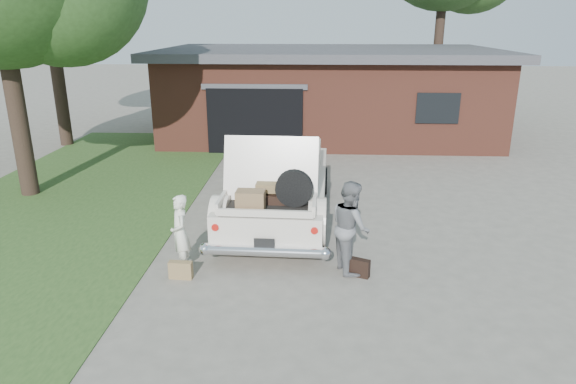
{
  "coord_description": "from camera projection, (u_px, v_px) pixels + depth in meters",
  "views": [
    {
      "loc": [
        0.51,
        -8.97,
        4.3
      ],
      "look_at": [
        0.0,
        0.6,
        1.1
      ],
      "focal_mm": 32.0,
      "sensor_mm": 36.0,
      "label": 1
    }
  ],
  "objects": [
    {
      "name": "grass_strip",
      "position": [
        77.0,
        199.0,
        13.0
      ],
      "size": [
        6.0,
        16.0,
        0.02
      ],
      "primitive_type": "cube",
      "color": "#2D4C1E",
      "rests_on": "ground"
    },
    {
      "name": "sedan",
      "position": [
        279.0,
        185.0,
        11.5
      ],
      "size": [
        2.31,
        5.56,
        2.23
      ],
      "rotation": [
        0.0,
        0.0,
        -0.03
      ],
      "color": "beige",
      "rests_on": "ground"
    },
    {
      "name": "suitcase_left",
      "position": [
        181.0,
        270.0,
        8.97
      ],
      "size": [
        0.42,
        0.16,
        0.32
      ],
      "primitive_type": "cube",
      "rotation": [
        0.0,
        0.0,
        -0.07
      ],
      "color": "#977A4D",
      "rests_on": "ground"
    },
    {
      "name": "house",
      "position": [
        328.0,
        91.0,
        20.17
      ],
      "size": [
        12.8,
        7.8,
        3.3
      ],
      "color": "brown",
      "rests_on": "ground"
    },
    {
      "name": "woman_left",
      "position": [
        180.0,
        233.0,
        9.15
      ],
      "size": [
        0.52,
        0.61,
        1.41
      ],
      "primitive_type": "imported",
      "rotation": [
        0.0,
        0.0,
        -1.14
      ],
      "color": "white",
      "rests_on": "ground"
    },
    {
      "name": "woman_right",
      "position": [
        350.0,
        226.0,
        9.09
      ],
      "size": [
        0.84,
        0.96,
        1.68
      ],
      "primitive_type": "imported",
      "rotation": [
        0.0,
        0.0,
        1.86
      ],
      "color": "slate",
      "rests_on": "ground"
    },
    {
      "name": "ground",
      "position": [
        286.0,
        256.0,
        9.88
      ],
      "size": [
        90.0,
        90.0,
        0.0
      ],
      "primitive_type": "plane",
      "color": "gray",
      "rests_on": "ground"
    },
    {
      "name": "suitcase_right",
      "position": [
        358.0,
        267.0,
        9.06
      ],
      "size": [
        0.44,
        0.3,
        0.33
      ],
      "primitive_type": "cube",
      "rotation": [
        0.0,
        0.0,
        -0.42
      ],
      "color": "black",
      "rests_on": "ground"
    }
  ]
}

